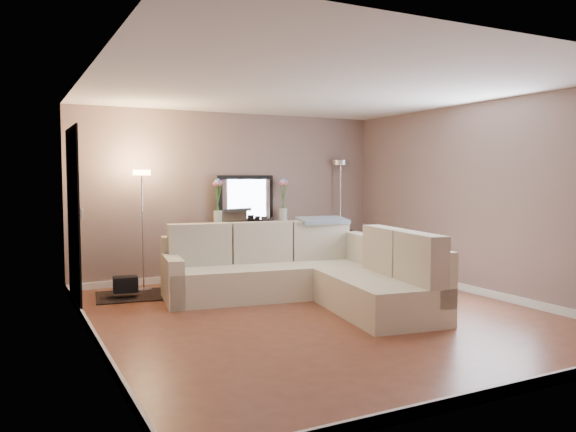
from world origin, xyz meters
name	(u,v)px	position (x,y,z in m)	size (l,w,h in m)	color
floor	(319,315)	(0.00, 0.00, -0.01)	(5.00, 5.50, 0.01)	brown
ceiling	(320,88)	(0.00, 0.00, 2.60)	(5.00, 5.50, 0.01)	white
wall_back	(232,196)	(0.00, 2.76, 1.30)	(5.00, 0.02, 2.60)	gray
wall_front	(515,219)	(0.00, -2.76, 1.30)	(5.00, 0.02, 2.60)	gray
wall_left	(90,209)	(-2.51, 0.00, 1.30)	(0.02, 5.50, 2.60)	gray
wall_right	(481,199)	(2.51, 0.00, 1.30)	(0.02, 5.50, 2.60)	gray
baseboard_back	(233,274)	(0.00, 2.73, 0.05)	(5.00, 0.03, 0.10)	white
baseboard_front	(508,390)	(0.00, -2.73, 0.05)	(5.00, 0.03, 0.10)	white
baseboard_left	(96,338)	(-2.48, 0.00, 0.05)	(0.03, 5.50, 0.10)	white
baseboard_right	(477,291)	(2.48, 0.00, 0.05)	(0.03, 5.50, 0.10)	white
doorway	(73,218)	(-2.48, 1.70, 1.10)	(0.02, 1.20, 2.20)	black
switch_plate	(82,214)	(-2.48, 0.85, 1.20)	(0.02, 0.08, 0.12)	white
sectional_sofa	(307,273)	(0.23, 0.72, 0.36)	(2.90, 3.05, 0.98)	beige
throw_blanket	(322,220)	(0.82, 1.33, 0.98)	(0.70, 0.41, 0.05)	gray
console_table	(247,248)	(0.13, 2.47, 0.49)	(1.44, 0.56, 0.86)	black
leaning_mirror	(246,200)	(0.20, 2.67, 1.23)	(0.99, 0.17, 0.78)	black
table_decor	(253,224)	(0.23, 2.45, 0.87)	(0.60, 0.15, 0.14)	#D65A25
flower_vase_left	(218,207)	(-0.36, 2.41, 1.15)	(0.17, 0.15, 0.74)	silver
flower_vase_right	(283,205)	(0.81, 2.57, 1.15)	(0.17, 0.15, 0.74)	silver
floor_lamp_lit	(142,206)	(-1.51, 2.31, 1.20)	(0.27, 0.27, 1.70)	silver
floor_lamp_unlit	(340,193)	(1.89, 2.55, 1.33)	(0.30, 0.30, 1.88)	silver
charcoal_rug	(139,295)	(-1.64, 2.00, 0.01)	(1.11, 0.83, 0.01)	black
black_bag	(125,284)	(-1.83, 1.92, 0.19)	(0.31, 0.22, 0.20)	black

